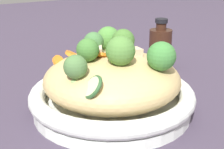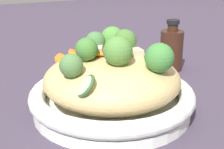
{
  "view_description": "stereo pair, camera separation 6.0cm",
  "coord_description": "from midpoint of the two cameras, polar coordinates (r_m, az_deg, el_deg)",
  "views": [
    {
      "loc": [
        -0.29,
        -0.48,
        0.28
      ],
      "look_at": [
        0.0,
        0.0,
        0.07
      ],
      "focal_mm": 54.08,
      "sensor_mm": 36.0,
      "label": 1
    },
    {
      "loc": [
        -0.24,
        -0.51,
        0.28
      ],
      "look_at": [
        0.0,
        0.0,
        0.07
      ],
      "focal_mm": 54.08,
      "sensor_mm": 36.0,
      "label": 2
    }
  ],
  "objects": [
    {
      "name": "carrot_coins",
      "position": [
        0.63,
        -8.55,
        3.14
      ],
      "size": [
        0.09,
        0.12,
        0.04
      ],
      "color": "orange",
      "rests_on": "serving_bowl"
    },
    {
      "name": "chicken_chunks",
      "position": [
        0.6,
        -3.68,
        3.64
      ],
      "size": [
        0.1,
        0.06,
        0.03
      ],
      "color": "beige",
      "rests_on": "serving_bowl"
    },
    {
      "name": "zucchini_slices",
      "position": [
        0.6,
        2.26,
        1.67
      ],
      "size": [
        0.22,
        0.12,
        0.04
      ],
      "color": "beige",
      "rests_on": "serving_bowl"
    },
    {
      "name": "ground_plane",
      "position": [
        0.63,
        -2.75,
        -6.28
      ],
      "size": [
        3.0,
        3.0,
        0.0
      ],
      "primitive_type": "plane",
      "color": "#3F3547"
    },
    {
      "name": "noodle_heap",
      "position": [
        0.6,
        -2.85,
        -0.83
      ],
      "size": [
        0.24,
        0.24,
        0.1
      ],
      "color": "tan",
      "rests_on": "serving_bowl"
    },
    {
      "name": "serving_bowl",
      "position": [
        0.62,
        -2.79,
        -4.2
      ],
      "size": [
        0.3,
        0.3,
        0.05
      ],
      "color": "white",
      "rests_on": "ground_plane"
    },
    {
      "name": "soy_sauce_bottle",
      "position": [
        0.85,
        6.15,
        4.53
      ],
      "size": [
        0.06,
        0.06,
        0.13
      ],
      "color": "#381E14",
      "rests_on": "ground_plane"
    },
    {
      "name": "broccoli_florets",
      "position": [
        0.58,
        -2.22,
        4.28
      ],
      "size": [
        0.19,
        0.2,
        0.07
      ],
      "color": "#8CB66A",
      "rests_on": "serving_bowl"
    }
  ]
}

